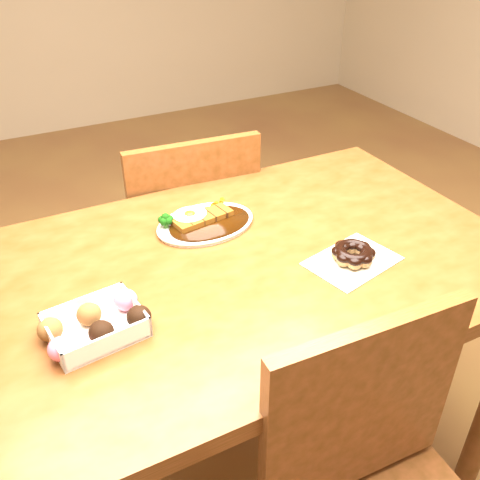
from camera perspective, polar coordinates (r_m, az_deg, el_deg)
name	(u,v)px	position (r m, az deg, el deg)	size (l,w,h in m)	color
ground	(251,458)	(1.76, 1.19, -22.19)	(6.00, 6.00, 0.00)	brown
table	(254,290)	(1.28, 1.52, -5.37)	(1.20, 0.80, 0.75)	#523010
chair_far	(187,239)	(1.79, -5.71, 0.11)	(0.45, 0.45, 0.87)	#523010
katsu_curry_plate	(203,222)	(1.33, -3.92, 1.98)	(0.26, 0.20, 0.05)	white
donut_box	(95,324)	(1.04, -15.17, -8.65)	(0.20, 0.15, 0.05)	white
pon_de_ring	(353,254)	(1.22, 11.98, -1.50)	(0.23, 0.18, 0.04)	silver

